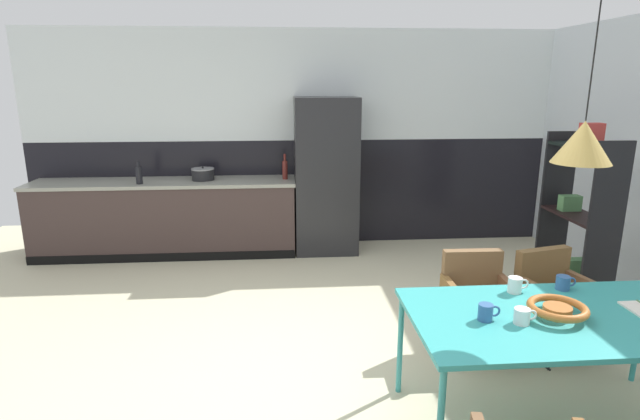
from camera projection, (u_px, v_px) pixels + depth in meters
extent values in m
plane|color=beige|center=(315.00, 381.00, 3.52)|extent=(8.47, 8.47, 0.00)
cube|color=black|center=(298.00, 192.00, 6.44)|extent=(6.51, 0.12, 1.32)
cube|color=silver|center=(297.00, 85.00, 6.11)|extent=(6.51, 0.12, 1.32)
cube|color=#3D2E2C|center=(167.00, 219.00, 6.03)|extent=(3.04, 0.60, 0.85)
cube|color=gray|center=(164.00, 183.00, 5.92)|extent=(3.07, 0.63, 0.04)
cube|color=black|center=(163.00, 258.00, 5.83)|extent=(3.04, 0.01, 0.10)
cube|color=#232326|center=(326.00, 176.00, 6.05)|extent=(0.74, 0.60, 1.85)
cube|color=teal|center=(563.00, 318.00, 2.88)|extent=(1.73, 0.93, 0.03)
cylinder|color=teal|center=(400.00, 344.00, 3.32)|extent=(0.04, 0.04, 0.70)
cylinder|color=teal|center=(639.00, 335.00, 3.44)|extent=(0.04, 0.04, 0.70)
cube|color=brown|center=(479.00, 304.00, 3.78)|extent=(0.49, 0.47, 0.06)
cube|color=brown|center=(472.00, 270.00, 3.92)|extent=(0.46, 0.09, 0.33)
cube|color=brown|center=(509.00, 291.00, 3.76)|extent=(0.06, 0.42, 0.14)
cube|color=brown|center=(451.00, 292.00, 3.74)|extent=(0.06, 0.42, 0.14)
cylinder|color=black|center=(513.00, 343.00, 3.66)|extent=(0.02, 0.02, 0.38)
cylinder|color=black|center=(459.00, 344.00, 3.64)|extent=(0.02, 0.02, 0.38)
cylinder|color=black|center=(493.00, 319.00, 4.02)|extent=(0.02, 0.02, 0.38)
cylinder|color=black|center=(444.00, 320.00, 4.00)|extent=(0.02, 0.02, 0.38)
cylinder|color=black|center=(500.00, 352.00, 3.89)|extent=(0.03, 0.41, 0.02)
cylinder|color=black|center=(449.00, 353.00, 3.86)|extent=(0.03, 0.41, 0.02)
cube|color=brown|center=(558.00, 302.00, 3.78)|extent=(0.57, 0.56, 0.06)
cube|color=brown|center=(542.00, 269.00, 3.92)|extent=(0.46, 0.18, 0.33)
cube|color=brown|center=(583.00, 286.00, 3.82)|extent=(0.14, 0.41, 0.14)
cube|color=brown|center=(535.00, 293.00, 3.69)|extent=(0.14, 0.41, 0.14)
cylinder|color=black|center=(596.00, 337.00, 3.72)|extent=(0.02, 0.02, 0.39)
cylinder|color=black|center=(551.00, 346.00, 3.60)|extent=(0.02, 0.02, 0.39)
cylinder|color=black|center=(558.00, 315.00, 4.07)|extent=(0.02, 0.02, 0.39)
cylinder|color=black|center=(516.00, 322.00, 3.95)|extent=(0.02, 0.02, 0.39)
cylinder|color=black|center=(573.00, 348.00, 3.94)|extent=(0.11, 0.41, 0.02)
cylinder|color=black|center=(530.00, 356.00, 3.83)|extent=(0.11, 0.41, 0.02)
cylinder|color=#B2662D|center=(557.00, 312.00, 2.85)|extent=(0.16, 0.16, 0.06)
torus|color=#B36529|center=(558.00, 308.00, 2.85)|extent=(0.33, 0.33, 0.04)
cube|color=white|center=(640.00, 310.00, 2.93)|extent=(0.12, 0.23, 0.01)
cylinder|color=white|center=(522.00, 316.00, 2.77)|extent=(0.09, 0.09, 0.09)
torus|color=white|center=(532.00, 315.00, 2.77)|extent=(0.06, 0.01, 0.06)
cylinder|color=#335B93|center=(485.00, 312.00, 2.81)|extent=(0.08, 0.08, 0.10)
torus|color=#335B93|center=(495.00, 311.00, 2.81)|extent=(0.07, 0.01, 0.07)
cylinder|color=#335B93|center=(563.00, 283.00, 3.23)|extent=(0.09, 0.09, 0.09)
torus|color=#335B93|center=(571.00, 282.00, 3.23)|extent=(0.06, 0.01, 0.06)
cylinder|color=white|center=(515.00, 285.00, 3.18)|extent=(0.09, 0.09, 0.10)
torus|color=white|center=(523.00, 284.00, 3.18)|extent=(0.07, 0.01, 0.07)
cylinder|color=black|center=(203.00, 175.00, 5.96)|extent=(0.26, 0.26, 0.13)
cylinder|color=gray|center=(203.00, 169.00, 5.94)|extent=(0.27, 0.27, 0.01)
sphere|color=black|center=(203.00, 167.00, 5.94)|extent=(0.02, 0.02, 0.02)
cylinder|color=maroon|center=(285.00, 170.00, 6.00)|extent=(0.06, 0.06, 0.22)
cylinder|color=maroon|center=(285.00, 157.00, 5.96)|extent=(0.03, 0.03, 0.08)
cylinder|color=black|center=(139.00, 175.00, 5.71)|extent=(0.07, 0.07, 0.20)
cylinder|color=black|center=(138.00, 164.00, 5.68)|extent=(0.03, 0.03, 0.06)
cube|color=black|center=(554.00, 213.00, 4.89)|extent=(0.30, 0.03, 1.57)
cube|color=black|center=(604.00, 237.00, 4.14)|extent=(0.30, 0.03, 1.57)
cube|color=black|center=(569.00, 280.00, 4.65)|extent=(0.30, 0.75, 0.02)
cube|color=#4C7F4C|center=(574.00, 270.00, 4.57)|extent=(0.18, 0.10, 0.21)
cube|color=black|center=(578.00, 216.00, 4.50)|extent=(0.30, 0.75, 0.02)
cube|color=#4C7F4C|center=(570.00, 203.00, 4.62)|extent=(0.18, 0.10, 0.14)
cube|color=black|center=(587.00, 147.00, 4.34)|extent=(0.30, 0.75, 0.02)
cube|color=#B73833|center=(591.00, 135.00, 4.28)|extent=(0.18, 0.10, 0.20)
cylinder|color=black|center=(596.00, 44.00, 2.53)|extent=(0.01, 0.01, 0.76)
cone|color=tan|center=(583.00, 142.00, 2.65)|extent=(0.30, 0.30, 0.22)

